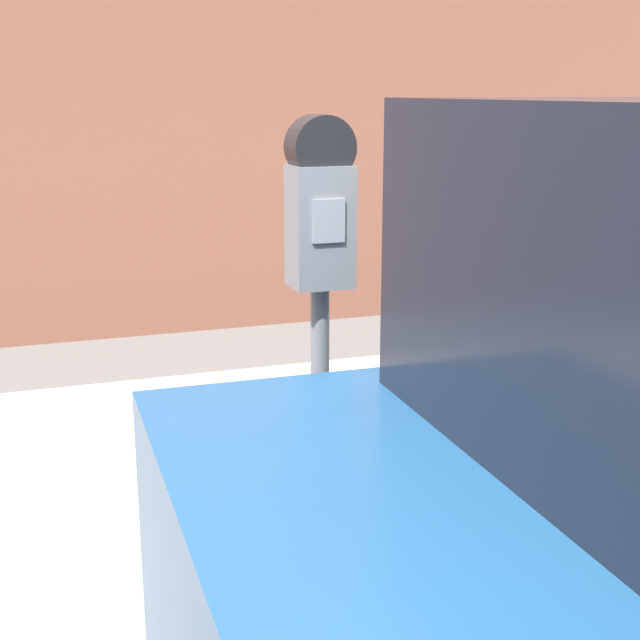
{
  "coord_description": "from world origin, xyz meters",
  "views": [
    {
      "loc": [
        -0.87,
        -1.36,
        1.73
      ],
      "look_at": [
        -0.04,
        1.05,
        1.07
      ],
      "focal_mm": 50.0,
      "sensor_mm": 36.0,
      "label": 1
    }
  ],
  "objects": [
    {
      "name": "parking_meter",
      "position": [
        -0.04,
        1.05,
        1.26
      ],
      "size": [
        0.18,
        0.15,
        1.55
      ],
      "color": "slate",
      "rests_on": "sidewalk"
    },
    {
      "name": "sidewalk",
      "position": [
        0.0,
        2.2,
        0.06
      ],
      "size": [
        24.0,
        2.8,
        0.12
      ],
      "color": "#BCB7AD",
      "rests_on": "ground_plane"
    }
  ]
}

